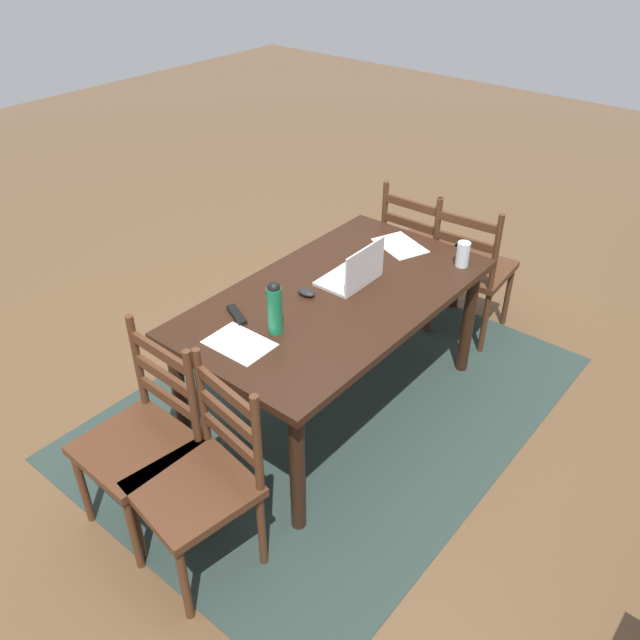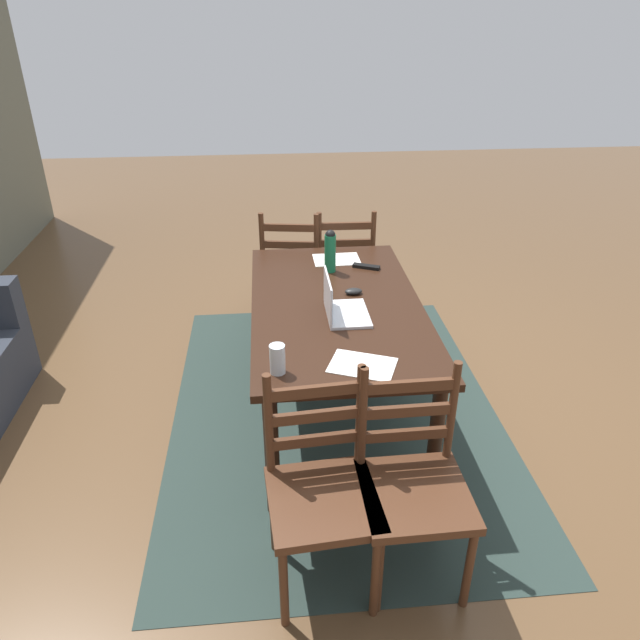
{
  "view_description": "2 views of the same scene",
  "coord_description": "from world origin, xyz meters",
  "px_view_note": "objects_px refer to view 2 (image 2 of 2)",
  "views": [
    {
      "loc": [
        2.24,
        1.74,
        2.5
      ],
      "look_at": [
        -0.03,
        -0.14,
        0.51
      ],
      "focal_mm": 36.8,
      "sensor_mm": 36.0,
      "label": 1
    },
    {
      "loc": [
        -2.91,
        0.36,
        2.22
      ],
      "look_at": [
        0.05,
        0.09,
        0.62
      ],
      "focal_mm": 33.21,
      "sensor_mm": 36.0,
      "label": 2
    }
  ],
  "objects_px": {
    "dining_table": "(336,317)",
    "chair_right_near": "(343,268)",
    "water_bottle": "(330,250)",
    "chair_right_far": "(292,270)",
    "laptop": "(339,306)",
    "drinking_glass": "(277,359)",
    "tv_remote": "(366,267)",
    "chair_left_near": "(413,485)",
    "chair_left_far": "(322,492)",
    "computer_mouse": "(353,291)"
  },
  "relations": [
    {
      "from": "dining_table",
      "to": "water_bottle",
      "type": "xyz_separation_m",
      "value": [
        0.44,
        -0.01,
        0.23
      ]
    },
    {
      "from": "dining_table",
      "to": "drinking_glass",
      "type": "xyz_separation_m",
      "value": [
        -0.66,
        0.34,
        0.16
      ]
    },
    {
      "from": "water_bottle",
      "to": "drinking_glass",
      "type": "bearing_deg",
      "value": 162.16
    },
    {
      "from": "dining_table",
      "to": "chair_left_far",
      "type": "height_order",
      "value": "chair_left_far"
    },
    {
      "from": "chair_right_far",
      "to": "tv_remote",
      "type": "relative_size",
      "value": 5.59
    },
    {
      "from": "chair_left_near",
      "to": "chair_right_far",
      "type": "height_order",
      "value": "same"
    },
    {
      "from": "chair_left_far",
      "to": "water_bottle",
      "type": "distance_m",
      "value": 1.64
    },
    {
      "from": "chair_right_near",
      "to": "water_bottle",
      "type": "relative_size",
      "value": 3.55
    },
    {
      "from": "chair_left_near",
      "to": "chair_left_far",
      "type": "relative_size",
      "value": 1.0
    },
    {
      "from": "chair_left_far",
      "to": "water_bottle",
      "type": "height_order",
      "value": "water_bottle"
    },
    {
      "from": "dining_table",
      "to": "chair_right_far",
      "type": "relative_size",
      "value": 1.77
    },
    {
      "from": "chair_left_far",
      "to": "computer_mouse",
      "type": "xyz_separation_m",
      "value": [
        1.24,
        -0.3,
        0.3
      ]
    },
    {
      "from": "tv_remote",
      "to": "chair_right_near",
      "type": "bearing_deg",
      "value": -151.06
    },
    {
      "from": "drinking_glass",
      "to": "chair_left_far",
      "type": "bearing_deg",
      "value": -161.72
    },
    {
      "from": "water_bottle",
      "to": "chair_left_near",
      "type": "bearing_deg",
      "value": -173.62
    },
    {
      "from": "chair_left_near",
      "to": "drinking_glass",
      "type": "distance_m",
      "value": 0.79
    },
    {
      "from": "chair_left_far",
      "to": "tv_remote",
      "type": "relative_size",
      "value": 5.59
    },
    {
      "from": "chair_left_far",
      "to": "tv_remote",
      "type": "distance_m",
      "value": 1.68
    },
    {
      "from": "chair_right_near",
      "to": "tv_remote",
      "type": "height_order",
      "value": "chair_right_near"
    },
    {
      "from": "chair_right_far",
      "to": "laptop",
      "type": "distance_m",
      "value": 1.34
    },
    {
      "from": "chair_right_far",
      "to": "dining_table",
      "type": "bearing_deg",
      "value": -170.26
    },
    {
      "from": "dining_table",
      "to": "laptop",
      "type": "relative_size",
      "value": 5.23
    },
    {
      "from": "water_bottle",
      "to": "tv_remote",
      "type": "bearing_deg",
      "value": -83.78
    },
    {
      "from": "chair_right_near",
      "to": "laptop",
      "type": "bearing_deg",
      "value": 171.47
    },
    {
      "from": "dining_table",
      "to": "chair_left_far",
      "type": "bearing_deg",
      "value": 170.4
    },
    {
      "from": "dining_table",
      "to": "chair_right_near",
      "type": "xyz_separation_m",
      "value": [
        1.13,
        -0.19,
        -0.2
      ]
    },
    {
      "from": "laptop",
      "to": "drinking_glass",
      "type": "relative_size",
      "value": 2.3
    },
    {
      "from": "chair_right_near",
      "to": "chair_right_far",
      "type": "xyz_separation_m",
      "value": [
        0.0,
        0.38,
        0.0
      ]
    },
    {
      "from": "chair_left_near",
      "to": "water_bottle",
      "type": "xyz_separation_m",
      "value": [
        1.57,
        0.18,
        0.42
      ]
    },
    {
      "from": "chair_left_far",
      "to": "drinking_glass",
      "type": "distance_m",
      "value": 0.61
    },
    {
      "from": "dining_table",
      "to": "laptop",
      "type": "bearing_deg",
      "value": 178.07
    },
    {
      "from": "dining_table",
      "to": "drinking_glass",
      "type": "bearing_deg",
      "value": 152.54
    },
    {
      "from": "computer_mouse",
      "to": "chair_left_near",
      "type": "bearing_deg",
      "value": -179.34
    },
    {
      "from": "chair_left_near",
      "to": "chair_right_far",
      "type": "xyz_separation_m",
      "value": [
        2.26,
        0.38,
        0.0
      ]
    },
    {
      "from": "chair_left_near",
      "to": "chair_right_near",
      "type": "distance_m",
      "value": 2.26
    },
    {
      "from": "chair_right_far",
      "to": "water_bottle",
      "type": "height_order",
      "value": "water_bottle"
    },
    {
      "from": "laptop",
      "to": "water_bottle",
      "type": "distance_m",
      "value": 0.6
    },
    {
      "from": "dining_table",
      "to": "water_bottle",
      "type": "height_order",
      "value": "water_bottle"
    },
    {
      "from": "laptop",
      "to": "computer_mouse",
      "type": "height_order",
      "value": "laptop"
    },
    {
      "from": "chair_right_near",
      "to": "laptop",
      "type": "distance_m",
      "value": 1.34
    },
    {
      "from": "dining_table",
      "to": "drinking_glass",
      "type": "distance_m",
      "value": 0.76
    },
    {
      "from": "laptop",
      "to": "drinking_glass",
      "type": "height_order",
      "value": "laptop"
    },
    {
      "from": "chair_left_near",
      "to": "laptop",
      "type": "height_order",
      "value": "laptop"
    },
    {
      "from": "dining_table",
      "to": "water_bottle",
      "type": "bearing_deg",
      "value": -1.46
    },
    {
      "from": "water_bottle",
      "to": "dining_table",
      "type": "bearing_deg",
      "value": 178.54
    },
    {
      "from": "dining_table",
      "to": "computer_mouse",
      "type": "relative_size",
      "value": 16.81
    },
    {
      "from": "chair_right_near",
      "to": "laptop",
      "type": "height_order",
      "value": "laptop"
    },
    {
      "from": "water_bottle",
      "to": "chair_right_far",
      "type": "bearing_deg",
      "value": 16.64
    },
    {
      "from": "laptop",
      "to": "drinking_glass",
      "type": "xyz_separation_m",
      "value": [
        -0.52,
        0.34,
        0.01
      ]
    },
    {
      "from": "water_bottle",
      "to": "drinking_glass",
      "type": "distance_m",
      "value": 1.16
    }
  ]
}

